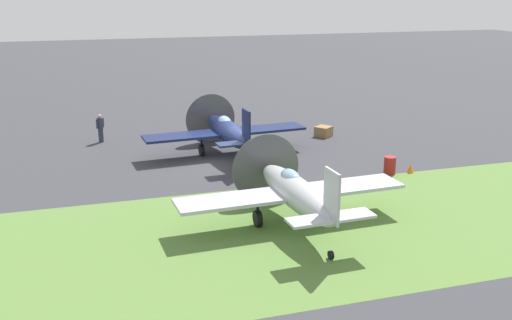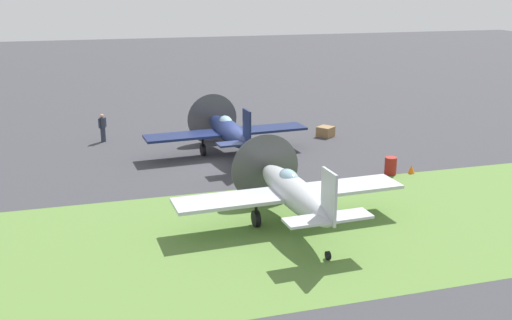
# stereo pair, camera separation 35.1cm
# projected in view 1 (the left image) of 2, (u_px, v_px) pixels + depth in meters

# --- Properties ---
(ground_plane) EXTENTS (160.00, 160.00, 0.00)m
(ground_plane) POSITION_uv_depth(u_px,v_px,m) (223.00, 163.00, 31.87)
(ground_plane) COLOR #38383D
(grass_verge) EXTENTS (120.00, 11.00, 0.01)m
(grass_verge) POSITION_uv_depth(u_px,v_px,m) (286.00, 234.00, 22.84)
(grass_verge) COLOR #567A38
(grass_verge) RESTS_ON ground
(airplane_lead) EXTENTS (9.37, 7.41, 3.34)m
(airplane_lead) POSITION_uv_depth(u_px,v_px,m) (227.00, 131.00, 33.08)
(airplane_lead) COLOR #141E47
(airplane_lead) RESTS_ON ground
(airplane_wingman) EXTENTS (9.46, 7.50, 3.38)m
(airplane_wingman) POSITION_uv_depth(u_px,v_px,m) (294.00, 192.00, 23.31)
(airplane_wingman) COLOR #B2B7BC
(airplane_wingman) RESTS_ON ground
(ground_crew_chief) EXTENTS (0.38, 0.60, 1.73)m
(ground_crew_chief) POSITION_uv_depth(u_px,v_px,m) (218.00, 111.00, 40.73)
(ground_crew_chief) COLOR #2D3342
(ground_crew_chief) RESTS_ON ground
(ground_crew_mechanic) EXTENTS (0.49, 0.47, 1.73)m
(ground_crew_mechanic) POSITION_uv_depth(u_px,v_px,m) (100.00, 128.00, 35.94)
(ground_crew_mechanic) COLOR #2D3342
(ground_crew_mechanic) RESTS_ON ground
(fuel_drum) EXTENTS (0.60, 0.60, 0.90)m
(fuel_drum) POSITION_uv_depth(u_px,v_px,m) (390.00, 165.00, 29.99)
(fuel_drum) COLOR maroon
(fuel_drum) RESTS_ON ground
(supply_crate) EXTENTS (1.26, 1.26, 0.64)m
(supply_crate) POSITION_uv_depth(u_px,v_px,m) (324.00, 131.00, 37.49)
(supply_crate) COLOR olive
(supply_crate) RESTS_ON ground
(runway_marker_cone) EXTENTS (0.36, 0.36, 0.44)m
(runway_marker_cone) POSITION_uv_depth(u_px,v_px,m) (410.00, 169.00, 30.23)
(runway_marker_cone) COLOR orange
(runway_marker_cone) RESTS_ON ground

